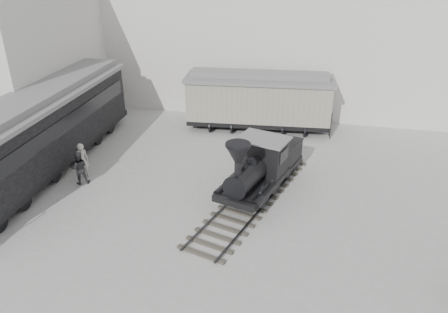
% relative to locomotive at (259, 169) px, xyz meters
% --- Properties ---
extents(ground, '(90.00, 90.00, 0.00)m').
position_rel_locomotive_xyz_m(ground, '(-0.98, -4.08, -1.24)').
color(ground, '#9E9E9B').
extents(north_wall, '(34.00, 2.51, 11.00)m').
position_rel_locomotive_xyz_m(north_wall, '(-0.98, 10.91, 4.31)').
color(north_wall, silver).
rests_on(north_wall, ground).
extents(west_pavilion, '(7.00, 12.11, 9.00)m').
position_rel_locomotive_xyz_m(west_pavilion, '(-15.48, 5.89, 3.26)').
color(west_pavilion, silver).
rests_on(west_pavilion, ground).
extents(locomotive, '(4.67, 9.70, 3.36)m').
position_rel_locomotive_xyz_m(locomotive, '(0.00, 0.00, 0.00)').
color(locomotive, '#3D3833').
rests_on(locomotive, ground).
extents(boxcar, '(9.15, 3.53, 3.66)m').
position_rel_locomotive_xyz_m(boxcar, '(-1.18, 7.83, 0.68)').
color(boxcar, black).
rests_on(boxcar, ground).
extents(passenger_coach, '(3.24, 14.42, 3.85)m').
position_rel_locomotive_xyz_m(passenger_coach, '(-11.03, 0.48, 0.89)').
color(passenger_coach, black).
rests_on(passenger_coach, ground).
extents(visitor_a, '(0.78, 0.78, 1.83)m').
position_rel_locomotive_xyz_m(visitor_a, '(-8.82, -0.30, -0.32)').
color(visitor_a, beige).
rests_on(visitor_a, ground).
extents(visitor_b, '(1.02, 0.96, 1.68)m').
position_rel_locomotive_xyz_m(visitor_b, '(-8.62, -0.94, -0.40)').
color(visitor_b, '#353537').
rests_on(visitor_b, ground).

